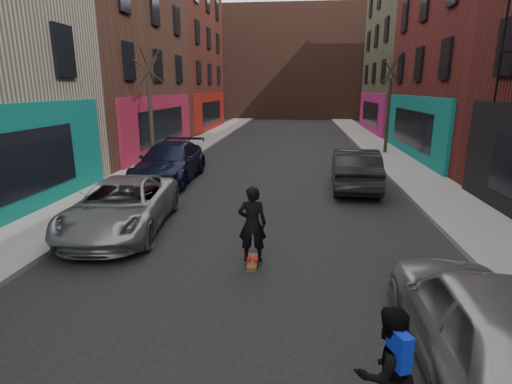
% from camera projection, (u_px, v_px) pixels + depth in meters
% --- Properties ---
extents(sidewalk_left, '(2.50, 84.00, 0.13)m').
position_uv_depth(sidewalk_left, '(207.00, 139.00, 31.45)').
color(sidewalk_left, gray).
rests_on(sidewalk_left, ground).
extents(sidewalk_right, '(2.50, 84.00, 0.13)m').
position_uv_depth(sidewalk_right, '(369.00, 141.00, 30.17)').
color(sidewalk_right, gray).
rests_on(sidewalk_right, ground).
extents(building_far, '(40.00, 10.00, 14.00)m').
position_uv_depth(building_far, '(294.00, 65.00, 54.07)').
color(building_far, '#47281E').
rests_on(building_far, ground).
extents(tree_left_far, '(2.00, 2.00, 6.50)m').
position_uv_depth(tree_left_far, '(150.00, 100.00, 19.07)').
color(tree_left_far, black).
rests_on(tree_left_far, sidewalk_left).
extents(tree_right_far, '(2.00, 2.00, 6.80)m').
position_uv_depth(tree_right_far, '(389.00, 95.00, 23.53)').
color(tree_right_far, black).
rests_on(tree_right_far, sidewalk_right).
extents(parked_left_far, '(2.94, 5.42, 1.44)m').
position_uv_depth(parked_left_far, '(122.00, 206.00, 11.23)').
color(parked_left_far, gray).
rests_on(parked_left_far, ground).
extents(parked_left_end, '(2.42, 5.67, 1.63)m').
position_uv_depth(parked_left_end, '(170.00, 162.00, 17.30)').
color(parked_left_end, black).
rests_on(parked_left_end, ground).
extents(parked_right_far, '(1.97, 4.71, 1.59)m').
position_uv_depth(parked_right_far, '(486.00, 326.00, 5.43)').
color(parked_right_far, gray).
rests_on(parked_right_far, ground).
extents(parked_right_end, '(1.96, 4.98, 1.61)m').
position_uv_depth(parked_right_end, '(355.00, 169.00, 15.96)').
color(parked_right_end, black).
rests_on(parked_right_end, ground).
extents(skateboard, '(0.27, 0.81, 0.10)m').
position_uv_depth(skateboard, '(252.00, 262.00, 9.17)').
color(skateboard, brown).
rests_on(skateboard, ground).
extents(skateboarder, '(0.67, 0.46, 1.76)m').
position_uv_depth(skateboarder, '(252.00, 224.00, 8.93)').
color(skateboarder, black).
rests_on(skateboarder, skateboard).
extents(pedestrian, '(0.95, 0.85, 1.61)m').
position_uv_depth(pedestrian, '(387.00, 372.00, 4.52)').
color(pedestrian, black).
rests_on(pedestrian, ground).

